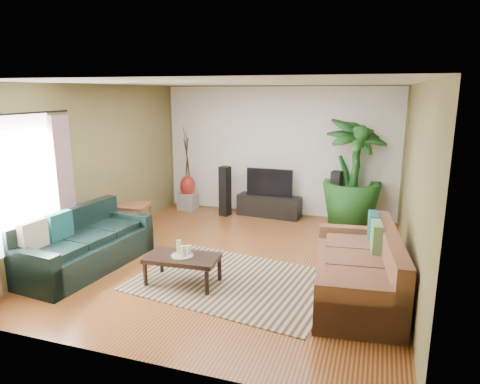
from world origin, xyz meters
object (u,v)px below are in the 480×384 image
at_px(pedestal, 188,201).
at_px(speaker_left, 225,191).
at_px(coffee_table, 183,270).
at_px(sofa_left, 85,241).
at_px(speaker_right, 336,197).
at_px(vase, 188,186).
at_px(sofa_right, 356,264).
at_px(potted_plant, 353,172).
at_px(side_table, 135,219).
at_px(television, 270,182).
at_px(tv_stand, 269,206).

bearing_deg(pedestal, speaker_left, -11.25).
distance_m(coffee_table, speaker_left, 3.37).
relative_size(sofa_left, coffee_table, 2.14).
relative_size(speaker_left, pedestal, 2.89).
distance_m(coffee_table, speaker_right, 3.92).
xyz_separation_m(pedestal, vase, (-0.00, 0.00, 0.35)).
xyz_separation_m(sofa_left, sofa_right, (3.86, 0.36, 0.00)).
distance_m(sofa_left, potted_plant, 5.03).
xyz_separation_m(speaker_right, side_table, (-3.46, -1.87, -0.25)).
distance_m(coffee_table, television, 3.59).
bearing_deg(speaker_right, pedestal, -166.40).
bearing_deg(pedestal, side_table, -97.18).
height_order(sofa_left, pedestal, sofa_left).
bearing_deg(vase, pedestal, 0.00).
relative_size(sofa_left, speaker_left, 2.00).
xyz_separation_m(sofa_left, side_table, (-0.18, 1.62, -0.15)).
bearing_deg(coffee_table, vase, 109.96).
height_order(sofa_right, potted_plant, potted_plant).
height_order(coffee_table, speaker_right, speaker_right).
bearing_deg(pedestal, television, 1.29).
height_order(speaker_left, side_table, speaker_left).
distance_m(speaker_left, speaker_right, 2.28).
xyz_separation_m(speaker_left, side_table, (-1.18, -1.64, -0.25)).
bearing_deg(sofa_right, vase, -135.45).
bearing_deg(television, tv_stand, 180.00).
bearing_deg(speaker_right, television, -167.14).
xyz_separation_m(speaker_right, vase, (-3.23, -0.04, 0.01)).
height_order(sofa_left, vase, sofa_left).
relative_size(speaker_right, side_table, 1.89).
bearing_deg(tv_stand, sofa_left, -113.70).
relative_size(sofa_left, tv_stand, 1.58).
height_order(vase, side_table, vase).
bearing_deg(television, pedestal, -178.71).
xyz_separation_m(sofa_right, television, (-1.96, 3.13, 0.31)).
relative_size(tv_stand, television, 1.36).
relative_size(coffee_table, television, 1.01).
bearing_deg(television, speaker_right, 0.00).
height_order(tv_stand, pedestal, tv_stand).
height_order(potted_plant, vase, potted_plant).
xyz_separation_m(television, pedestal, (-1.86, -0.04, -0.55)).
distance_m(coffee_table, vase, 3.83).
xyz_separation_m(coffee_table, potted_plant, (1.97, 3.53, 0.85)).
bearing_deg(television, speaker_left, -165.62).
bearing_deg(sofa_left, potted_plant, -39.70).
xyz_separation_m(tv_stand, speaker_right, (1.37, 0.00, 0.30)).
distance_m(sofa_left, vase, 3.45).
bearing_deg(side_table, television, 41.80).
relative_size(television, potted_plant, 0.46).
distance_m(sofa_left, speaker_left, 3.41).
bearing_deg(pedestal, speaker_right, 0.74).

